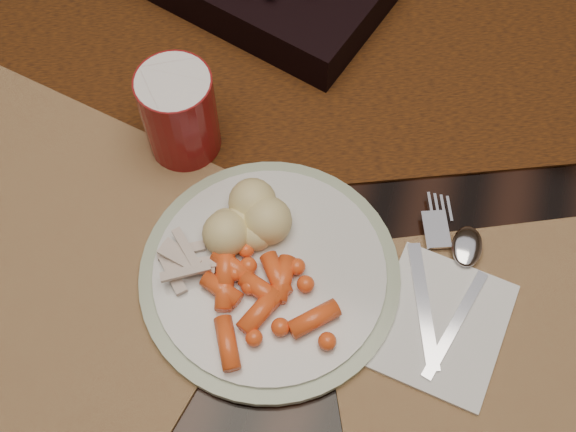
% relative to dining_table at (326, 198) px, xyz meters
% --- Properties ---
extents(floor, '(5.00, 5.00, 0.00)m').
position_rel_dining_table_xyz_m(floor, '(0.00, 0.00, -0.38)').
color(floor, black).
rests_on(floor, ground).
extents(dining_table, '(1.80, 1.00, 0.75)m').
position_rel_dining_table_xyz_m(dining_table, '(0.00, 0.00, 0.00)').
color(dining_table, black).
rests_on(dining_table, floor).
extents(table_runner, '(1.78, 0.93, 0.00)m').
position_rel_dining_table_xyz_m(table_runner, '(-0.05, -0.03, 0.38)').
color(table_runner, '#442507').
rests_on(table_runner, dining_table).
extents(placemat_main, '(0.48, 0.42, 0.00)m').
position_rel_dining_table_xyz_m(placemat_main, '(0.27, -0.33, 0.38)').
color(placemat_main, brown).
rests_on(placemat_main, dining_table).
extents(placemat_second, '(0.54, 0.45, 0.00)m').
position_rel_dining_table_xyz_m(placemat_second, '(-0.26, -0.33, 0.38)').
color(placemat_second, '#925B3D').
rests_on(placemat_second, dining_table).
extents(dinner_plate, '(0.27, 0.27, 0.01)m').
position_rel_dining_table_xyz_m(dinner_plate, '(-0.01, -0.31, 0.39)').
color(dinner_plate, silver).
rests_on(dinner_plate, placemat_main).
extents(baby_carrots, '(0.13, 0.11, 0.02)m').
position_rel_dining_table_xyz_m(baby_carrots, '(-0.00, -0.36, 0.41)').
color(baby_carrots, '#F4511D').
rests_on(baby_carrots, dinner_plate).
extents(mashed_potatoes, '(0.10, 0.09, 0.05)m').
position_rel_dining_table_xyz_m(mashed_potatoes, '(-0.05, -0.27, 0.42)').
color(mashed_potatoes, beige).
rests_on(mashed_potatoes, dinner_plate).
extents(turkey_shreds, '(0.07, 0.06, 0.02)m').
position_rel_dining_table_xyz_m(turkey_shreds, '(-0.10, -0.33, 0.40)').
color(turkey_shreds, tan).
rests_on(turkey_shreds, dinner_plate).
extents(napkin, '(0.15, 0.16, 0.00)m').
position_rel_dining_table_xyz_m(napkin, '(0.17, -0.32, 0.38)').
color(napkin, white).
rests_on(napkin, placemat_main).
extents(fork, '(0.08, 0.17, 0.00)m').
position_rel_dining_table_xyz_m(fork, '(0.15, -0.29, 0.39)').
color(fork, white).
rests_on(fork, napkin).
extents(spoon, '(0.08, 0.16, 0.00)m').
position_rel_dining_table_xyz_m(spoon, '(0.18, -0.29, 0.39)').
color(spoon, silver).
rests_on(spoon, napkin).
extents(red_cup, '(0.10, 0.10, 0.11)m').
position_rel_dining_table_xyz_m(red_cup, '(-0.14, -0.18, 0.43)').
color(red_cup, maroon).
rests_on(red_cup, placemat_main).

